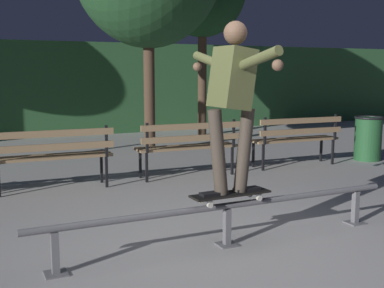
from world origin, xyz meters
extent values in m
plane|color=#ADAAA8|center=(0.00, 0.00, 0.00)|extent=(90.00, 90.00, 0.00)
cube|color=#2D5B33|center=(0.00, 9.33, 1.18)|extent=(24.00, 1.20, 2.35)
cylinder|color=slate|center=(0.00, 0.18, 0.38)|extent=(3.69, 0.06, 0.06)
cube|color=slate|center=(-1.57, 0.18, 0.17)|extent=(0.06, 0.06, 0.35)
cube|color=slate|center=(-1.57, 0.18, 0.01)|extent=(0.18, 0.18, 0.01)
cube|color=slate|center=(0.00, 0.18, 0.17)|extent=(0.06, 0.06, 0.35)
cube|color=slate|center=(0.00, 0.18, 0.01)|extent=(0.18, 0.18, 0.01)
cube|color=slate|center=(1.57, 0.18, 0.17)|extent=(0.06, 0.06, 0.35)
cube|color=slate|center=(1.57, 0.18, 0.01)|extent=(0.18, 0.18, 0.01)
cube|color=black|center=(0.03, 0.18, 0.49)|extent=(0.79, 0.23, 0.02)
cube|color=black|center=(0.03, 0.18, 0.50)|extent=(0.77, 0.22, 0.00)
cube|color=#9E9EA3|center=(0.30, 0.19, 0.47)|extent=(0.06, 0.17, 0.02)
cube|color=#9E9EA3|center=(-0.23, 0.17, 0.47)|extent=(0.06, 0.17, 0.02)
cylinder|color=beige|center=(0.30, 0.11, 0.44)|extent=(0.05, 0.03, 0.05)
cylinder|color=beige|center=(0.30, 0.27, 0.44)|extent=(0.05, 0.03, 0.05)
cylinder|color=beige|center=(-0.23, 0.09, 0.44)|extent=(0.05, 0.03, 0.05)
cylinder|color=beige|center=(-0.23, 0.25, 0.44)|extent=(0.05, 0.03, 0.05)
cube|color=black|center=(0.21, 0.18, 0.51)|extent=(0.26, 0.11, 0.03)
cube|color=black|center=(-0.15, 0.17, 0.51)|extent=(0.26, 0.11, 0.03)
cylinder|color=#473D33|center=(0.17, 0.18, 0.89)|extent=(0.21, 0.13, 0.79)
cylinder|color=#473D33|center=(-0.11, 0.17, 0.89)|extent=(0.21, 0.13, 0.79)
cube|color=brown|center=(0.03, 0.18, 1.55)|extent=(0.35, 0.37, 0.57)
cylinder|color=brown|center=(0.05, -0.20, 1.71)|extent=(0.11, 0.61, 0.21)
cylinder|color=brown|center=(0.02, 0.56, 1.71)|extent=(0.11, 0.61, 0.21)
sphere|color=brown|center=(0.06, -0.48, 1.66)|extent=(0.09, 0.09, 0.09)
sphere|color=brown|center=(0.01, 0.84, 1.66)|extent=(0.09, 0.09, 0.09)
sphere|color=brown|center=(0.06, 0.18, 1.95)|extent=(0.21, 0.21, 0.21)
cube|color=black|center=(-0.37, 3.25, 0.22)|extent=(0.04, 0.04, 0.44)
cube|color=black|center=(-0.38, 2.93, 0.22)|extent=(0.04, 0.04, 0.44)
cube|color=black|center=(-0.38, 2.89, 0.66)|extent=(0.04, 0.04, 0.44)
cube|color=#937551|center=(-1.07, 3.26, 0.46)|extent=(1.60, 0.15, 0.04)
cube|color=#937551|center=(-1.08, 3.12, 0.46)|extent=(1.60, 0.15, 0.04)
cube|color=#937551|center=(-1.08, 2.98, 0.46)|extent=(1.60, 0.15, 0.04)
cube|color=#937551|center=(-1.09, 2.91, 0.62)|extent=(1.60, 0.10, 0.09)
cube|color=#937551|center=(-1.09, 2.91, 0.80)|extent=(1.60, 0.10, 0.09)
cube|color=black|center=(1.66, 3.25, 0.22)|extent=(0.04, 0.04, 0.44)
cube|color=black|center=(1.64, 2.93, 0.22)|extent=(0.04, 0.04, 0.44)
cube|color=black|center=(1.64, 2.89, 0.66)|extent=(0.04, 0.04, 0.44)
cube|color=black|center=(0.25, 3.31, 0.22)|extent=(0.04, 0.04, 0.44)
cube|color=black|center=(0.24, 2.99, 0.22)|extent=(0.04, 0.04, 0.44)
cube|color=black|center=(0.23, 2.95, 0.66)|extent=(0.04, 0.04, 0.44)
cube|color=#937551|center=(0.95, 3.26, 0.46)|extent=(1.60, 0.15, 0.04)
cube|color=#937551|center=(0.95, 3.12, 0.46)|extent=(1.60, 0.15, 0.04)
cube|color=#937551|center=(0.94, 2.98, 0.46)|extent=(1.60, 0.15, 0.04)
cube|color=#937551|center=(0.94, 2.91, 0.62)|extent=(1.60, 0.10, 0.09)
cube|color=#937551|center=(0.94, 2.91, 0.80)|extent=(1.60, 0.10, 0.09)
cube|color=black|center=(3.68, 3.25, 0.22)|extent=(0.04, 0.04, 0.44)
cube|color=black|center=(3.67, 2.93, 0.22)|extent=(0.04, 0.04, 0.44)
cube|color=black|center=(3.67, 2.89, 0.66)|extent=(0.04, 0.04, 0.44)
cube|color=black|center=(2.27, 3.31, 0.22)|extent=(0.04, 0.04, 0.44)
cube|color=black|center=(2.26, 2.99, 0.22)|extent=(0.04, 0.04, 0.44)
cube|color=black|center=(2.26, 2.95, 0.66)|extent=(0.04, 0.04, 0.44)
cube|color=#937551|center=(2.97, 3.26, 0.46)|extent=(1.60, 0.15, 0.04)
cube|color=#937551|center=(2.97, 3.12, 0.46)|extent=(1.60, 0.15, 0.04)
cube|color=#937551|center=(2.96, 2.98, 0.46)|extent=(1.60, 0.15, 0.04)
cube|color=#937551|center=(2.96, 2.91, 0.62)|extent=(1.60, 0.10, 0.09)
cube|color=#937551|center=(2.96, 2.91, 0.80)|extent=(1.60, 0.10, 0.09)
cylinder|color=#4C3828|center=(3.37, 7.46, 1.36)|extent=(0.22, 0.22, 2.72)
cylinder|color=#4C3828|center=(1.25, 5.57, 1.21)|extent=(0.22, 0.22, 2.43)
cylinder|color=#23562D|center=(4.55, 3.00, 0.39)|extent=(0.48, 0.48, 0.78)
torus|color=black|center=(4.55, 3.00, 0.78)|extent=(0.52, 0.52, 0.04)
camera|label=1|loc=(-2.18, -3.67, 1.61)|focal=45.99mm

